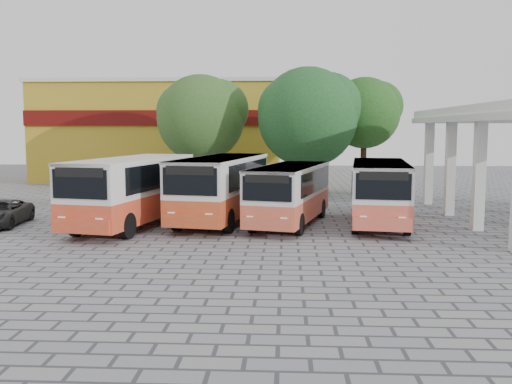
# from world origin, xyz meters

# --- Properties ---
(ground) EXTENTS (90.00, 90.00, 0.00)m
(ground) POSITION_xyz_m (0.00, 0.00, 0.00)
(ground) COLOR gray
(ground) RESTS_ON ground
(shophouse_block) EXTENTS (20.40, 10.40, 8.30)m
(shophouse_block) POSITION_xyz_m (-11.00, 25.99, 4.16)
(shophouse_block) COLOR #AB8F1E
(shophouse_block) RESTS_ON ground
(bus_far_left) EXTENTS (4.27, 8.95, 3.08)m
(bus_far_left) POSITION_xyz_m (-7.36, 2.03, 1.78)
(bus_far_left) COLOR #D44324
(bus_far_left) RESTS_ON ground
(bus_centre_left) EXTENTS (4.10, 8.87, 3.06)m
(bus_centre_left) POSITION_xyz_m (-3.50, 3.44, 1.77)
(bus_centre_left) COLOR #C6461E
(bus_centre_left) RESTS_ON ground
(bus_centre_right) EXTENTS (4.07, 7.95, 2.72)m
(bus_centre_right) POSITION_xyz_m (-0.28, 2.80, 1.57)
(bus_centre_right) COLOR #D0563B
(bus_centre_right) RESTS_ON ground
(bus_far_right) EXTENTS (3.41, 8.21, 2.87)m
(bus_far_right) POSITION_xyz_m (3.83, 3.09, 1.66)
(bus_far_right) COLOR #DA5540
(bus_far_right) RESTS_ON ground
(tree_left) EXTENTS (6.21, 5.91, 8.04)m
(tree_left) POSITION_xyz_m (-6.18, 15.67, 5.27)
(tree_left) COLOR #45301E
(tree_left) RESTS_ON ground
(tree_middle) EXTENTS (6.72, 6.40, 8.32)m
(tree_middle) POSITION_xyz_m (1.01, 13.86, 5.33)
(tree_middle) COLOR #2E2415
(tree_middle) RESTS_ON ground
(tree_right) EXTENTS (4.97, 4.74, 7.79)m
(tree_right) POSITION_xyz_m (4.81, 15.54, 5.57)
(tree_right) COLOR #3D2815
(tree_right) RESTS_ON ground
(parked_car) EXTENTS (2.27, 4.27, 1.14)m
(parked_car) POSITION_xyz_m (-13.43, 1.93, 0.57)
(parked_car) COLOR #303031
(parked_car) RESTS_ON ground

